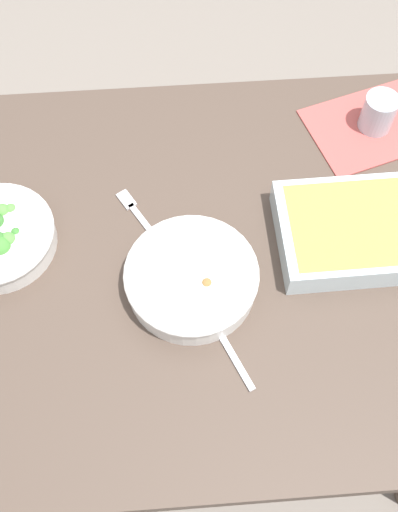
{
  "coord_description": "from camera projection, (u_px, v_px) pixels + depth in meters",
  "views": [
    {
      "loc": [
        -0.04,
        -0.56,
        1.77
      ],
      "look_at": [
        0.0,
        0.0,
        0.74
      ],
      "focal_mm": 42.24,
      "sensor_mm": 36.0,
      "label": 1
    }
  ],
  "objects": [
    {
      "name": "ground_plane",
      "position": [
        199.0,
        373.0,
        1.82
      ],
      "size": [
        6.0,
        6.0,
        0.0
      ],
      "primitive_type": "plane",
      "color": "slate"
    },
    {
      "name": "dining_table",
      "position": [
        199.0,
        277.0,
        1.25
      ],
      "size": [
        1.2,
        0.9,
        0.74
      ],
      "color": "#4C3D33",
      "rests_on": "ground_plane"
    },
    {
      "name": "placemat",
      "position": [
        373.0,
        126.0,
        1.32
      ],
      "size": [
        0.33,
        0.27,
        0.0
      ],
      "primitive_type": "cube",
      "rotation": [
        0.0,
        0.0,
        0.3
      ],
      "color": "#B24C47",
      "rests_on": "dining_table"
    },
    {
      "name": "stew_bowl",
      "position": [
        192.0,
        278.0,
        1.11
      ],
      "size": [
        0.25,
        0.25,
        0.06
      ],
      "color": "silver",
      "rests_on": "dining_table"
    },
    {
      "name": "baking_dish",
      "position": [
        356.0,
        230.0,
        1.16
      ],
      "size": [
        0.3,
        0.22,
        0.06
      ],
      "color": "silver",
      "rests_on": "dining_table"
    },
    {
      "name": "drink_cup",
      "position": [
        378.0,
        115.0,
        1.29
      ],
      "size": [
        0.07,
        0.07,
        0.08
      ],
      "color": "#B2BCC6",
      "rests_on": "dining_table"
    },
    {
      "name": "spoon_by_stew",
      "position": [
        221.0,
        335.0,
        1.09
      ],
      "size": [
        0.09,
        0.17,
        0.01
      ],
      "color": "silver",
      "rests_on": "dining_table"
    },
    {
      "name": "spoon_by_broccoli",
      "position": [
        21.0,
        233.0,
        1.19
      ],
      "size": [
        0.16,
        0.1,
        0.01
      ],
      "color": "silver",
      "rests_on": "dining_table"
    },
    {
      "name": "fork_on_table",
      "position": [
        140.0,
        218.0,
        1.21
      ],
      "size": [
        0.11,
        0.16,
        0.01
      ],
      "color": "silver",
      "rests_on": "dining_table"
    }
  ]
}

